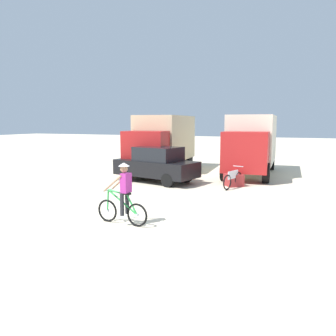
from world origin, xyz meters
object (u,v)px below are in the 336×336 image
at_px(sedan_parked, 156,164).
at_px(supply_crate, 234,180).
at_px(box_truck_tan_camper, 163,140).
at_px(box_truck_cream_rv, 252,141).
at_px(cyclist_orange_shirt, 123,196).
at_px(bicycle_spare, 233,179).

distance_m(sedan_parked, supply_crate, 3.84).
xyz_separation_m(sedan_parked, supply_crate, (3.77, 0.42, -0.61)).
bearing_deg(sedan_parked, box_truck_tan_camper, 108.68).
xyz_separation_m(box_truck_cream_rv, cyclist_orange_shirt, (-1.83, -11.34, -1.03)).
xyz_separation_m(cyclist_orange_shirt, supply_crate, (1.69, 7.30, -0.57)).
distance_m(box_truck_tan_camper, sedan_parked, 4.00).
distance_m(box_truck_tan_camper, bicycle_spare, 6.53).
bearing_deg(box_truck_cream_rv, sedan_parked, -131.17).
distance_m(cyclist_orange_shirt, supply_crate, 7.51).
bearing_deg(sedan_parked, cyclist_orange_shirt, -73.19).
bearing_deg(box_truck_cream_rv, box_truck_tan_camper, -171.23).
xyz_separation_m(box_truck_tan_camper, bicycle_spare, (5.09, -3.80, -1.48)).
distance_m(box_truck_cream_rv, sedan_parked, 6.01).
bearing_deg(cyclist_orange_shirt, box_truck_cream_rv, 80.86).
bearing_deg(bicycle_spare, box_truck_tan_camper, 143.25).
xyz_separation_m(box_truck_cream_rv, supply_crate, (-0.14, -4.05, -1.60)).
bearing_deg(supply_crate, cyclist_orange_shirt, -103.03).
xyz_separation_m(bicycle_spare, supply_crate, (-0.09, 0.55, -0.12)).
height_order(box_truck_tan_camper, bicycle_spare, box_truck_tan_camper).
bearing_deg(box_truck_tan_camper, supply_crate, -33.00).
relative_size(box_truck_tan_camper, bicycle_spare, 4.12).
height_order(sedan_parked, cyclist_orange_shirt, cyclist_orange_shirt).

